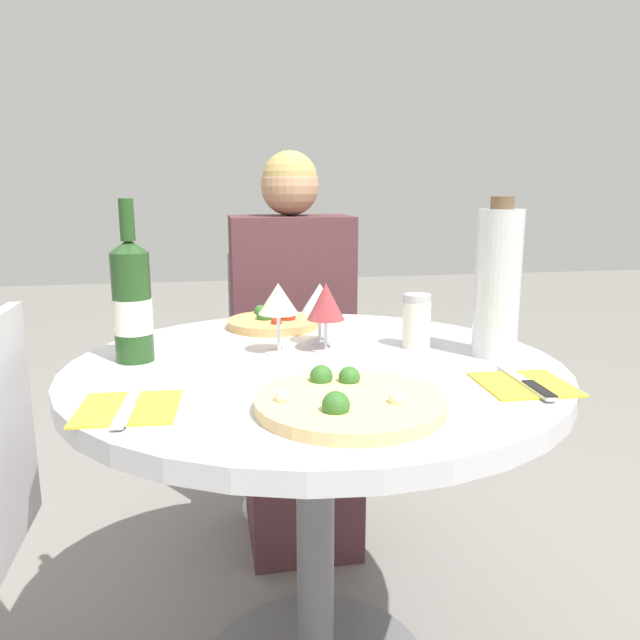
{
  "coord_description": "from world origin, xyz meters",
  "views": [
    {
      "loc": [
        -0.2,
        -1.15,
        1.05
      ],
      "look_at": [
        -0.0,
        -0.08,
        0.81
      ],
      "focal_mm": 35.0,
      "sensor_mm": 36.0,
      "label": 1
    }
  ],
  "objects_px": {
    "seated_diner": "(295,367)",
    "wine_bottle": "(132,301)",
    "tall_carafe": "(498,282)",
    "chair_behind_diner": "(289,384)",
    "pizza_large": "(349,402)",
    "dining_table": "(315,432)"
  },
  "relations": [
    {
      "from": "dining_table",
      "to": "pizza_large",
      "type": "distance_m",
      "value": 0.31
    },
    {
      "from": "chair_behind_diner",
      "to": "dining_table",
      "type": "bearing_deg",
      "value": 86.06
    },
    {
      "from": "pizza_large",
      "to": "wine_bottle",
      "type": "bearing_deg",
      "value": 135.41
    },
    {
      "from": "pizza_large",
      "to": "dining_table",
      "type": "bearing_deg",
      "value": 90.99
    },
    {
      "from": "seated_diner",
      "to": "wine_bottle",
      "type": "relative_size",
      "value": 3.68
    },
    {
      "from": "chair_behind_diner",
      "to": "seated_diner",
      "type": "bearing_deg",
      "value": 90.0
    },
    {
      "from": "dining_table",
      "to": "tall_carafe",
      "type": "bearing_deg",
      "value": -2.38
    },
    {
      "from": "seated_diner",
      "to": "wine_bottle",
      "type": "xyz_separation_m",
      "value": [
        -0.4,
        -0.58,
        0.32
      ]
    },
    {
      "from": "wine_bottle",
      "to": "tall_carafe",
      "type": "relative_size",
      "value": 0.99
    },
    {
      "from": "seated_diner",
      "to": "chair_behind_diner",
      "type": "bearing_deg",
      "value": -90.0
    },
    {
      "from": "tall_carafe",
      "to": "seated_diner",
      "type": "bearing_deg",
      "value": 114.67
    },
    {
      "from": "pizza_large",
      "to": "tall_carafe",
      "type": "distance_m",
      "value": 0.46
    },
    {
      "from": "pizza_large",
      "to": "tall_carafe",
      "type": "relative_size",
      "value": 0.93
    },
    {
      "from": "dining_table",
      "to": "chair_behind_diner",
      "type": "bearing_deg",
      "value": 86.06
    },
    {
      "from": "chair_behind_diner",
      "to": "wine_bottle",
      "type": "height_order",
      "value": "wine_bottle"
    },
    {
      "from": "chair_behind_diner",
      "to": "wine_bottle",
      "type": "relative_size",
      "value": 2.66
    },
    {
      "from": "pizza_large",
      "to": "wine_bottle",
      "type": "xyz_separation_m",
      "value": [
        -0.35,
        0.34,
        0.11
      ]
    },
    {
      "from": "chair_behind_diner",
      "to": "pizza_large",
      "type": "distance_m",
      "value": 1.12
    },
    {
      "from": "pizza_large",
      "to": "chair_behind_diner",
      "type": "bearing_deg",
      "value": 87.3
    },
    {
      "from": "wine_bottle",
      "to": "tall_carafe",
      "type": "xyz_separation_m",
      "value": [
        0.71,
        -0.09,
        0.03
      ]
    },
    {
      "from": "wine_bottle",
      "to": "tall_carafe",
      "type": "bearing_deg",
      "value": -7.33
    },
    {
      "from": "seated_diner",
      "to": "tall_carafe",
      "type": "bearing_deg",
      "value": 114.67
    }
  ]
}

